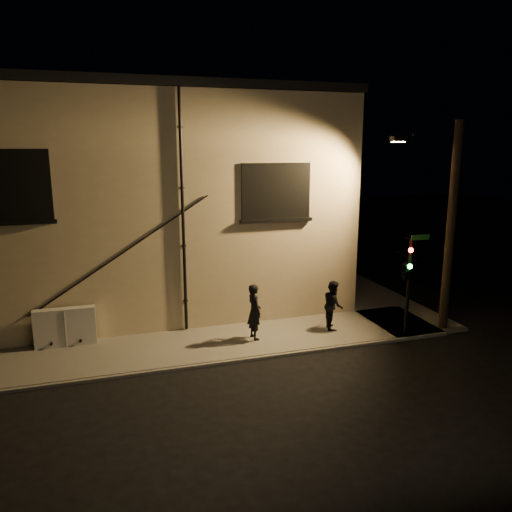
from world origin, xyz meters
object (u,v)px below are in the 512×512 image
object	(u,v)px
pedestrian_b	(333,305)
streetlamp_pole	(448,224)
utility_cabinet	(65,327)
pedestrian_a	(254,312)
traffic_signal	(406,269)

from	to	relation	value
pedestrian_b	streetlamp_pole	distance (m)	4.91
utility_cabinet	pedestrian_b	distance (m)	9.21
pedestrian_b	pedestrian_a	bearing A→B (deg)	108.32
utility_cabinet	pedestrian_a	xyz separation A→B (m)	(6.12, -1.30, 0.33)
traffic_signal	utility_cabinet	bearing A→B (deg)	167.32
utility_cabinet	pedestrian_b	bearing A→B (deg)	-7.51
traffic_signal	streetlamp_pole	size ratio (longest dim) A/B	0.47
utility_cabinet	pedestrian_a	distance (m)	6.27
pedestrian_a	traffic_signal	xyz separation A→B (m)	(5.05, -1.21, 1.40)
streetlamp_pole	pedestrian_b	bearing A→B (deg)	164.35
utility_cabinet	pedestrian_a	size ratio (longest dim) A/B	1.01
streetlamp_pole	utility_cabinet	bearing A→B (deg)	170.05
traffic_signal	streetlamp_pole	bearing A→B (deg)	8.12
utility_cabinet	streetlamp_pole	world-z (taller)	streetlamp_pole
pedestrian_a	utility_cabinet	bearing A→B (deg)	71.54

